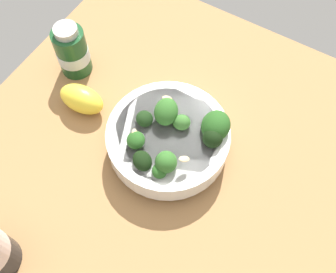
{
  "coord_description": "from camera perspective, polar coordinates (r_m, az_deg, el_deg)",
  "views": [
    {
      "loc": [
        -24.21,
        -14.2,
        59.79
      ],
      "look_at": [
        1.33,
        1.18,
        4.0
      ],
      "focal_mm": 42.49,
      "sensor_mm": 36.0,
      "label": 1
    }
  ],
  "objects": [
    {
      "name": "ground_plane",
      "position": [
        0.68,
        0.27,
        -3.86
      ],
      "size": [
        68.36,
        68.36,
        4.96
      ],
      "primitive_type": "cube",
      "color": "#996D42"
    },
    {
      "name": "bowl_of_broccoli",
      "position": [
        0.63,
        0.27,
        -0.19
      ],
      "size": [
        19.67,
        19.67,
        9.76
      ],
      "color": "white",
      "rests_on": "ground_plane"
    },
    {
      "name": "lemon_wedge",
      "position": [
        0.7,
        -12.29,
        5.27
      ],
      "size": [
        5.34,
        8.59,
        5.07
      ],
      "primitive_type": "ellipsoid",
      "rotation": [
        0.0,
        0.0,
        1.66
      ],
      "color": "yellow",
      "rests_on": "ground_plane"
    },
    {
      "name": "bottle_tall",
      "position": [
        0.74,
        -13.59,
        11.81
      ],
      "size": [
        5.81,
        5.81,
        10.54
      ],
      "color": "#194723",
      "rests_on": "ground_plane"
    }
  ]
}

